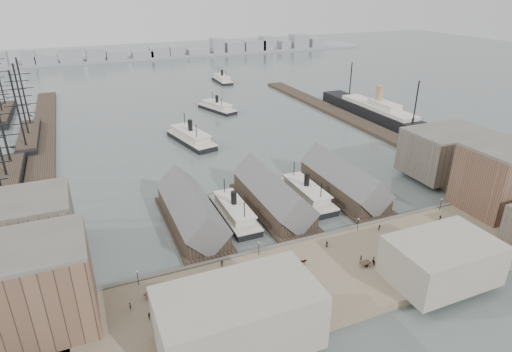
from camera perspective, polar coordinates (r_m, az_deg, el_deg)
name	(u,v)px	position (r m, az deg, el deg)	size (l,w,h in m)	color
ground	(298,236)	(122.33, 5.57, -7.90)	(900.00, 900.00, 0.00)	#4C5856
quay	(337,273)	(107.84, 10.73, -12.57)	(180.00, 30.00, 2.00)	#786851
seawall	(307,241)	(117.92, 6.80, -8.65)	(180.00, 1.20, 2.30)	#59544C
west_wharf	(42,150)	(201.38, -26.59, 3.07)	(10.00, 220.00, 1.60)	#2D231C
east_wharf	(348,118)	(230.78, 12.17, 7.60)	(10.00, 180.00, 1.60)	#2D231C
ferry_shed_west	(191,212)	(125.40, -8.64, -4.76)	(14.00, 42.00, 12.60)	#2D231C
ferry_shed_center	(273,196)	(133.08, 2.22, -2.67)	(14.00, 42.00, 12.60)	#2D231C
ferry_shed_east	(343,182)	(145.09, 11.56, -0.80)	(14.00, 42.00, 12.60)	#2D231C
warehouse_west_front	(4,295)	(96.80, -30.62, -13.51)	(32.00, 18.00, 18.00)	brown
warehouse_west_back	(18,228)	(123.20, -29.16, -6.10)	(26.00, 20.00, 14.00)	#60564C
warehouse_east_front	(511,177)	(150.66, 30.82, -0.09)	(30.00, 18.00, 19.00)	brown
warehouse_east_back	(446,152)	(168.34, 24.02, 2.89)	(28.00, 20.00, 15.00)	#60564C
street_bldg_center	(442,260)	(108.66, 23.54, -10.24)	(24.00, 16.00, 10.00)	gray
street_bldg_west	(238,318)	(84.09, -2.37, -18.35)	(30.00, 16.00, 12.00)	gray
lamp_post_far_w	(137,275)	(102.85, -15.54, -12.59)	(0.44, 0.44, 3.92)	black
lamp_post_near_w	(259,246)	(108.86, 0.38, -9.30)	(0.44, 0.44, 3.92)	black
lamp_post_near_e	(358,222)	(122.16, 13.47, -5.99)	(0.44, 0.44, 3.92)	black
lamp_post_far_e	(441,202)	(140.69, 23.45, -3.23)	(0.44, 0.44, 3.92)	black
far_shore	(126,55)	(431.46, -16.91, 15.16)	(500.00, 40.00, 15.72)	gray
ferry_docked_west	(234,212)	(129.34, -2.93, -4.75)	(7.94, 26.47, 9.45)	black
ferry_docked_east	(306,193)	(140.96, 6.70, -2.27)	(8.27, 27.58, 9.85)	black
ferry_open_near	(191,137)	(192.66, -8.66, 5.13)	(15.92, 32.67, 11.21)	black
ferry_open_mid	(217,107)	(241.78, -5.20, 9.15)	(16.05, 27.32, 9.35)	black
ferry_open_far	(222,79)	(315.62, -4.53, 12.75)	(8.08, 26.53, 9.46)	black
sailing_ship_near	(5,187)	(166.40, -30.43, -1.22)	(8.98, 61.86, 36.92)	black
sailing_ship_mid	(29,136)	(217.73, -28.00, 4.72)	(8.40, 48.52, 34.52)	black
sailing_ship_far	(3,113)	(263.91, -30.70, 7.22)	(8.65, 48.08, 35.58)	black
ocean_steamer	(378,112)	(233.67, 15.92, 8.19)	(12.08, 88.30, 17.66)	black
tram	(490,208)	(145.33, 28.74, -3.73)	(3.27, 11.20, 3.95)	black
horse_cart_left	(156,290)	(100.60, -13.25, -14.64)	(4.28, 4.14, 1.52)	black
horse_cart_center	(300,263)	(106.57, 5.92, -11.51)	(5.01, 2.23, 1.63)	black
horse_cart_right	(372,262)	(110.29, 15.20, -10.99)	(4.66, 1.87, 1.55)	black
pedestrian_0	(130,306)	(97.89, -16.42, -16.27)	(0.63, 0.46, 1.72)	black
pedestrian_1	(150,316)	(94.60, -14.00, -17.63)	(0.82, 0.64, 1.69)	black
pedestrian_2	(222,264)	(106.10, -4.56, -11.58)	(1.17, 0.67, 1.81)	black
pedestrian_3	(256,298)	(95.89, -0.05, -16.02)	(1.06, 0.44, 1.81)	black
pedestrian_4	(327,244)	(114.49, 9.43, -8.93)	(0.82, 0.53, 1.68)	black
pedestrian_5	(361,258)	(110.99, 13.83, -10.58)	(0.57, 0.42, 1.57)	black
pedestrian_6	(380,227)	(124.79, 16.16, -6.61)	(0.85, 0.66, 1.75)	black
pedestrian_7	(463,243)	(125.45, 25.89, -8.09)	(1.14, 0.65, 1.76)	black
pedestrian_8	(440,218)	(135.91, 23.37, -5.11)	(0.91, 0.38, 1.56)	black
pedestrian_9	(502,222)	(141.17, 29.94, -5.33)	(0.86, 0.56, 1.76)	black
pedestrian_10	(391,235)	(122.23, 17.58, -7.48)	(0.66, 0.48, 1.81)	black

